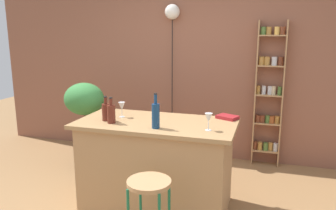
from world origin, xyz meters
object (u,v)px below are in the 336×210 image
at_px(pendant_globe_light, 172,14).
at_px(wine_glass_left, 122,106).
at_px(plant_stool, 87,154).
at_px(bottle_wine_red, 111,113).
at_px(potted_plant, 84,104).
at_px(bottle_spirits_clear, 156,115).
at_px(wine_glass_center, 209,118).
at_px(bottle_sauce_amber, 106,111).
at_px(spice_shelf, 269,94).
at_px(bar_stool, 149,198).
at_px(cookbook, 227,117).

bearing_deg(pendant_globe_light, wine_glass_left, -94.93).
distance_m(plant_stool, bottle_wine_red, 1.37).
distance_m(potted_plant, wine_glass_left, 0.96).
distance_m(bottle_spirits_clear, wine_glass_center, 0.50).
bearing_deg(wine_glass_left, bottle_sauce_amber, -118.30).
height_order(spice_shelf, wine_glass_left, spice_shelf).
relative_size(bottle_spirits_clear, wine_glass_center, 2.06).
height_order(plant_stool, bottle_wine_red, bottle_wine_red).
xyz_separation_m(plant_stool, wine_glass_center, (1.76, -0.76, 0.82)).
height_order(potted_plant, bottle_spirits_clear, bottle_spirits_clear).
distance_m(plant_stool, potted_plant, 0.68).
height_order(bar_stool, bottle_wine_red, bottle_wine_red).
xyz_separation_m(cookbook, pendant_globe_light, (-0.97, 1.21, 1.12)).
height_order(potted_plant, pendant_globe_light, pendant_globe_light).
relative_size(spice_shelf, bottle_spirits_clear, 5.85).
bearing_deg(wine_glass_center, bottle_spirits_clear, -171.63).
bearing_deg(bar_stool, potted_plant, 135.66).
height_order(bar_stool, plant_stool, bar_stool).
height_order(bottle_sauce_amber, bottle_wine_red, bottle_wine_red).
distance_m(wine_glass_left, cookbook, 1.13).
xyz_separation_m(bar_stool, wine_glass_left, (-0.61, 0.82, 0.56)).
relative_size(plant_stool, wine_glass_left, 2.76).
distance_m(bottle_wine_red, wine_glass_left, 0.25).
bearing_deg(wine_glass_center, bottle_sauce_amber, 177.68).
distance_m(bar_stool, bottle_spirits_clear, 0.78).
bearing_deg(plant_stool, wine_glass_left, -34.56).
distance_m(bar_stool, cookbook, 1.27).
bearing_deg(bottle_spirits_clear, bottle_wine_red, 174.99).
bearing_deg(bottle_wine_red, pendant_globe_light, 85.82).
xyz_separation_m(plant_stool, bottle_spirits_clear, (1.27, -0.83, 0.83)).
bearing_deg(plant_stool, bottle_sauce_amber, -46.33).
bearing_deg(wine_glass_left, bottle_spirits_clear, -31.25).
distance_m(spice_shelf, bottle_spirits_clear, 2.02).
height_order(bottle_spirits_clear, bottle_wine_red, bottle_spirits_clear).
bearing_deg(bottle_wine_red, bottle_sauce_amber, 143.23).
relative_size(plant_stool, bottle_sauce_amber, 1.78).
bearing_deg(wine_glass_center, spice_shelf, 72.81).
xyz_separation_m(bar_stool, bottle_sauce_amber, (-0.70, 0.64, 0.54)).
relative_size(bar_stool, bottle_spirits_clear, 1.90).
bearing_deg(cookbook, wine_glass_center, -79.46).
relative_size(potted_plant, bottle_sauce_amber, 2.89).
relative_size(bottle_sauce_amber, bottle_wine_red, 0.97).
bearing_deg(bottle_sauce_amber, cookbook, 20.26).
height_order(wine_glass_left, cookbook, wine_glass_left).
height_order(wine_glass_center, pendant_globe_light, pendant_globe_light).
bearing_deg(plant_stool, cookbook, -8.46).
relative_size(potted_plant, bottle_spirits_clear, 2.17).
bearing_deg(bottle_wine_red, plant_stool, 134.71).
distance_m(potted_plant, cookbook, 1.89).
xyz_separation_m(bar_stool, spice_shelf, (0.89, 2.27, 0.52)).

